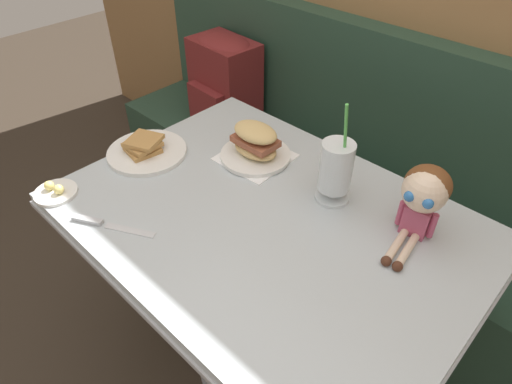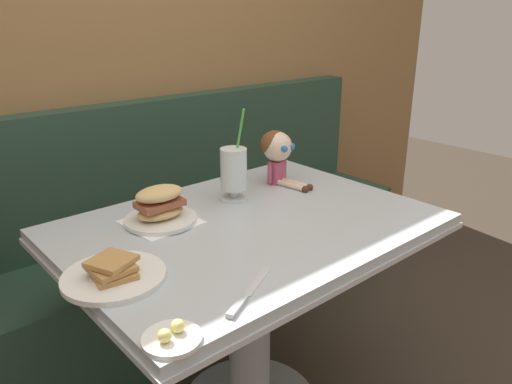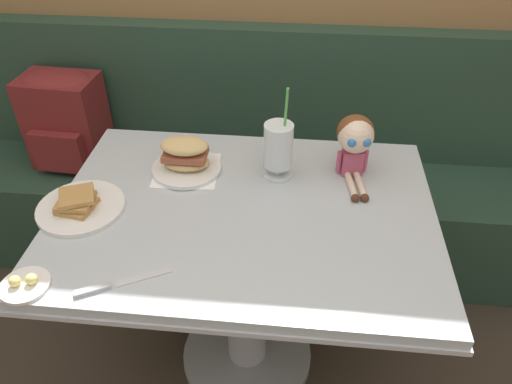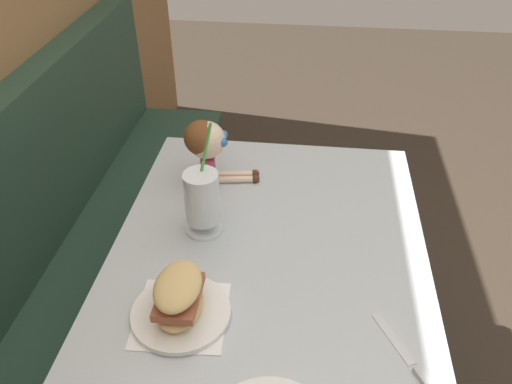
# 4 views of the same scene
# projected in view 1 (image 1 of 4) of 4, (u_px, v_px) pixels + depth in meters

# --- Properties ---
(booth_bench) EXTENTS (2.60, 0.48, 1.00)m
(booth_bench) POSITION_uv_depth(u_px,v_px,m) (370.00, 214.00, 1.81)
(booth_bench) COLOR #233D2D
(booth_bench) RESTS_ON ground
(diner_table) EXTENTS (1.11, 0.81, 0.74)m
(diner_table) POSITION_uv_depth(u_px,v_px,m) (266.00, 264.00, 1.32)
(diner_table) COLOR #B2BCC1
(diner_table) RESTS_ON ground
(toast_plate) EXTENTS (0.25, 0.25, 0.06)m
(toast_plate) POSITION_uv_depth(u_px,v_px,m) (146.00, 150.00, 1.40)
(toast_plate) COLOR white
(toast_plate) RESTS_ON diner_table
(milkshake_glass) EXTENTS (0.10, 0.10, 0.31)m
(milkshake_glass) POSITION_uv_depth(u_px,v_px,m) (336.00, 169.00, 1.18)
(milkshake_glass) COLOR silver
(milkshake_glass) RESTS_ON diner_table
(sandwich_plate) EXTENTS (0.22, 0.22, 0.12)m
(sandwich_plate) POSITION_uv_depth(u_px,v_px,m) (255.00, 145.00, 1.37)
(sandwich_plate) COLOR white
(sandwich_plate) RESTS_ON diner_table
(butter_saucer) EXTENTS (0.12, 0.12, 0.04)m
(butter_saucer) POSITION_uv_depth(u_px,v_px,m) (55.00, 191.00, 1.25)
(butter_saucer) COLOR white
(butter_saucer) RESTS_ON diner_table
(butter_knife) EXTENTS (0.22, 0.13, 0.01)m
(butter_knife) POSITION_uv_depth(u_px,v_px,m) (99.00, 223.00, 1.16)
(butter_knife) COLOR silver
(butter_knife) RESTS_ON diner_table
(seated_doll) EXTENTS (0.13, 0.23, 0.20)m
(seated_doll) POSITION_uv_depth(u_px,v_px,m) (424.00, 194.00, 1.06)
(seated_doll) COLOR #B74C6B
(seated_doll) RESTS_ON diner_table
(backpack) EXTENTS (0.31, 0.26, 0.41)m
(backpack) POSITION_uv_depth(u_px,v_px,m) (224.00, 79.00, 2.01)
(backpack) COLOR maroon
(backpack) RESTS_ON booth_bench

